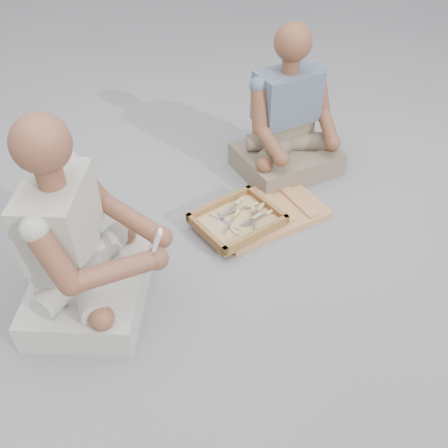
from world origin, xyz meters
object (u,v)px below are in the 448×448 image
object	(u,v)px
craftsman	(79,249)
companion	(288,126)
tool_tray	(237,220)
carved_panel	(265,212)

from	to	relation	value
craftsman	companion	bearing A→B (deg)	139.74
tool_tray	companion	distance (m)	0.74
tool_tray	carved_panel	bearing A→B (deg)	18.78
carved_panel	companion	distance (m)	0.59
tool_tray	companion	size ratio (longest dim) A/B	0.58
craftsman	tool_tray	bearing A→B (deg)	128.37
companion	craftsman	bearing A→B (deg)	19.32
carved_panel	tool_tray	world-z (taller)	tool_tray
companion	carved_panel	bearing A→B (deg)	44.28
tool_tray	companion	xyz separation A→B (m)	(0.50, 0.49, 0.25)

